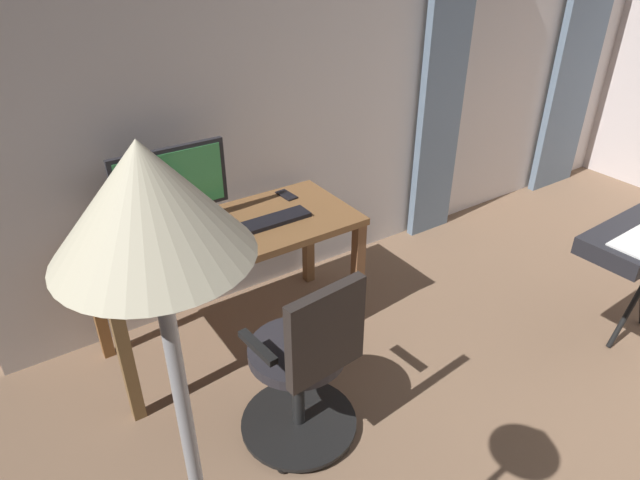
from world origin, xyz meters
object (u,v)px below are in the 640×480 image
object	(u,v)px
computer_monitor	(171,184)
laptop	(130,251)
cell_phone_by_monitor	(287,195)
office_chair	(305,368)
computer_mouse	(95,244)
floor_lamp	(166,311)
cell_phone_face_up	(204,251)
computer_keyboard	(277,219)
desk	(229,247)

from	to	relation	value
computer_monitor	laptop	bearing A→B (deg)	31.43
computer_monitor	cell_phone_by_monitor	bearing A→B (deg)	179.95
computer_monitor	laptop	size ratio (longest dim) A/B	1.82
office_chair	laptop	world-z (taller)	office_chair
cell_phone_by_monitor	computer_mouse	bearing A→B (deg)	-5.46
cell_phone_by_monitor	floor_lamp	xyz separation A→B (m)	(1.29, 1.81, 0.86)
office_chair	laptop	bearing A→B (deg)	113.25
laptop	computer_mouse	distance (m)	0.24
office_chair	cell_phone_face_up	distance (m)	0.78
cell_phone_by_monitor	laptop	bearing A→B (deg)	6.52
office_chair	cell_phone_by_monitor	xyz separation A→B (m)	(-0.53, -1.03, 0.29)
cell_phone_by_monitor	cell_phone_face_up	world-z (taller)	same
computer_keyboard	laptop	xyz separation A→B (m)	(0.78, -0.06, 0.04)
computer_mouse	cell_phone_by_monitor	xyz separation A→B (m)	(-1.10, 0.02, -0.01)
computer_keyboard	cell_phone_face_up	distance (m)	0.46
desk	office_chair	world-z (taller)	office_chair
computer_mouse	cell_phone_by_monitor	size ratio (longest dim) A/B	0.69
computer_monitor	cell_phone_face_up	size ratio (longest dim) A/B	4.16
laptop	computer_mouse	xyz separation A→B (m)	(0.11, -0.21, -0.03)
computer_keyboard	cell_phone_by_monitor	world-z (taller)	computer_keyboard
computer_monitor	office_chair	bearing A→B (deg)	98.40
desk	cell_phone_by_monitor	xyz separation A→B (m)	(-0.48, -0.19, 0.10)
desk	computer_keyboard	xyz separation A→B (m)	(-0.27, 0.05, 0.11)
computer_keyboard	floor_lamp	xyz separation A→B (m)	(1.08, 1.57, 0.85)
laptop	floor_lamp	distance (m)	1.85
computer_monitor	laptop	world-z (taller)	computer_monitor
floor_lamp	office_chair	bearing A→B (deg)	-133.97
cell_phone_face_up	floor_lamp	bearing A→B (deg)	47.52
desk	computer_keyboard	distance (m)	0.30
computer_keyboard	cell_phone_by_monitor	bearing A→B (deg)	-130.40
computer_mouse	cell_phone_face_up	xyz separation A→B (m)	(-0.44, 0.34, -0.01)
desk	computer_monitor	size ratio (longest dim) A/B	2.39
computer_mouse	floor_lamp	bearing A→B (deg)	84.26
office_chair	computer_monitor	bearing A→B (deg)	93.08
office_chair	laptop	distance (m)	1.02
laptop	cell_phone_face_up	size ratio (longest dim) A/B	2.28
floor_lamp	cell_phone_face_up	bearing A→B (deg)	-112.51
computer_monitor	computer_mouse	distance (m)	0.48
office_chair	floor_lamp	distance (m)	1.59
desk	cell_phone_face_up	world-z (taller)	cell_phone_face_up
computer_mouse	office_chair	bearing A→B (deg)	118.59
laptop	cell_phone_face_up	bearing A→B (deg)	157.19
desk	cell_phone_face_up	bearing A→B (deg)	34.13
cell_phone_face_up	floor_lamp	world-z (taller)	floor_lamp
cell_phone_face_up	desk	bearing A→B (deg)	-165.84
computer_mouse	computer_keyboard	bearing A→B (deg)	163.30
computer_keyboard	floor_lamp	distance (m)	2.09
desk	computer_mouse	distance (m)	0.67
computer_keyboard	floor_lamp	world-z (taller)	floor_lamp
computer_monitor	computer_keyboard	xyz separation A→B (m)	(-0.47, 0.24, -0.24)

